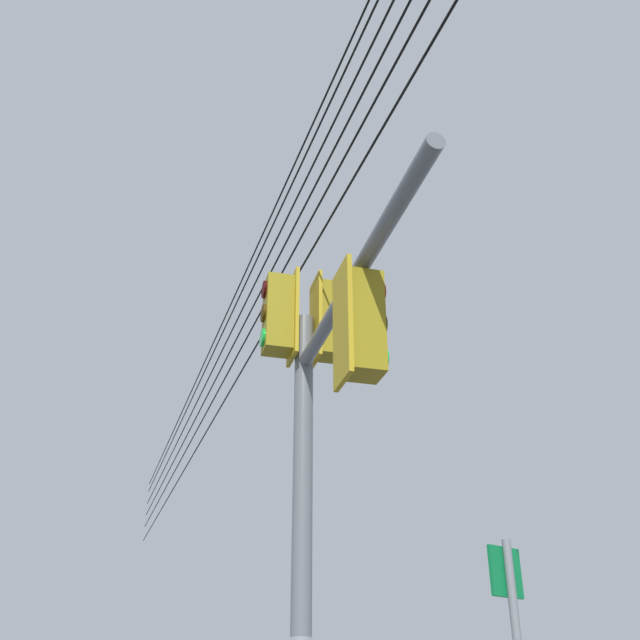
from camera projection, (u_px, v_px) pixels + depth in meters
signal_mast_assembly at (316, 415)px, 7.28m from camera, size 3.49×2.55×6.30m
overhead_wire_span at (274, 256)px, 10.48m from camera, size 28.88×17.04×2.46m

